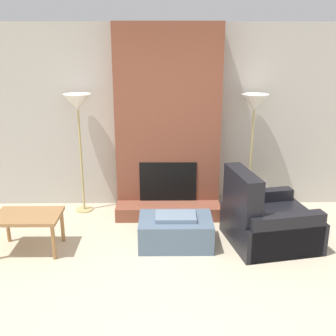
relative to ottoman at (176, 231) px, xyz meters
The scene contains 8 objects.
ground_plane 1.33m from the ottoman, 93.56° to the right, with size 24.00×24.00×0.00m, color beige.
wall_back 1.75m from the ottoman, 93.50° to the left, with size 7.38×0.06×2.60m, color #BCB7AD.
fireplace 1.52m from the ottoman, 94.23° to the left, with size 1.44×0.70×2.60m.
ottoman is the anchor object (origin of this frame).
armchair 1.08m from the ottoman, ahead, with size 1.15×1.10×0.93m.
side_table 1.73m from the ottoman, behind, with size 0.75×0.51×0.45m.
floor_lamp_left 2.12m from the ottoman, 140.78° to the left, with size 0.38×0.38×1.68m.
floor_lamp_right 2.00m from the ottoman, 44.26° to the left, with size 0.38×0.38×1.67m.
Camera 1 is at (-0.05, -3.27, 2.45)m, focal length 45.00 mm.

